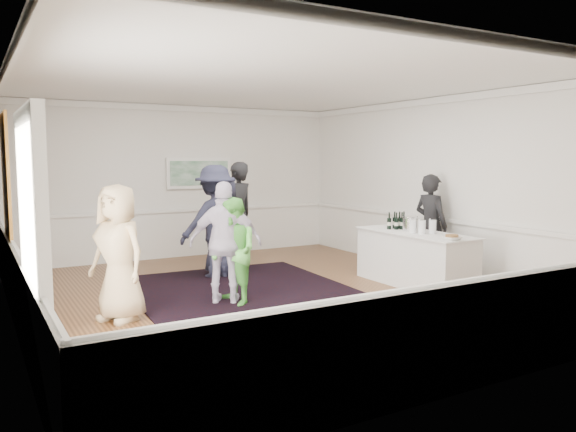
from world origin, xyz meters
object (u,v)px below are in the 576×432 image
bartender (431,225)px  guest_lilac (225,243)px  guest_dark_a (216,222)px  guest_navy (224,226)px  guest_dark_b (237,215)px  guest_green (234,251)px  nut_bowl (452,237)px  serving_table (415,258)px  guest_tan (118,253)px  ice_bucket (410,224)px

bartender → guest_lilac: bartender is taller
guest_dark_a → guest_navy: bearing=-154.1°
guest_lilac → guest_dark_b: guest_dark_b is taller
guest_green → guest_navy: 2.07m
nut_bowl → serving_table: bearing=82.1°
guest_dark_a → nut_bowl: bearing=125.6°
bartender → guest_tan: 5.48m
guest_lilac → guest_green: bearing=152.0°
serving_table → nut_bowl: 1.05m
serving_table → ice_bucket: size_ratio=8.43×
guest_dark_a → ice_bucket: size_ratio=7.64×
ice_bucket → nut_bowl: ice_bucket is taller
bartender → guest_navy: (-3.18, 1.90, -0.01)m
ice_bucket → guest_dark_a: bearing=142.8°
guest_green → guest_navy: bearing=154.4°
bartender → guest_green: bearing=83.8°
bartender → guest_dark_b: bearing=39.3°
guest_green → guest_tan: bearing=-96.8°
bartender → nut_bowl: size_ratio=6.53×
bartender → ice_bucket: bearing=101.4°
guest_dark_a → nut_bowl: 4.01m
guest_tan → guest_dark_b: guest_dark_b is taller
guest_lilac → guest_dark_b: bearing=-88.5°
guest_tan → guest_dark_a: bearing=101.5°
serving_table → guest_green: guest_green is taller
guest_lilac → guest_navy: (0.75, 1.83, 0.01)m
guest_tan → guest_lilac: 1.55m
guest_dark_a → guest_dark_b: size_ratio=0.98×
guest_tan → guest_green: (1.62, -0.01, -0.11)m
guest_green → nut_bowl: bearing=60.4°
guest_navy → guest_dark_a: bearing=81.9°
serving_table → nut_bowl: bearing=-97.9°
bartender → guest_dark_a: 3.82m
ice_bucket → nut_bowl: bearing=-98.0°
guest_lilac → guest_dark_a: size_ratio=0.89×
guest_lilac → guest_navy: size_ratio=0.99×
ice_bucket → guest_tan: bearing=177.7°
guest_tan → nut_bowl: guest_tan is taller
guest_dark_b → guest_dark_a: bearing=23.2°
bartender → nut_bowl: (-0.87, -1.34, 0.01)m
guest_dark_a → serving_table: bearing=137.0°
guest_lilac → guest_navy: 1.98m
guest_green → guest_dark_a: 1.91m
guest_tan → bartender: bearing=60.9°
guest_green → guest_navy: (0.68, 1.95, 0.12)m
serving_table → ice_bucket: ice_bucket is taller
serving_table → bartender: (0.74, 0.42, 0.46)m
serving_table → guest_green: size_ratio=1.41×
guest_tan → guest_dark_a: guest_dark_a is taller
guest_green → guest_dark_a: guest_dark_a is taller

